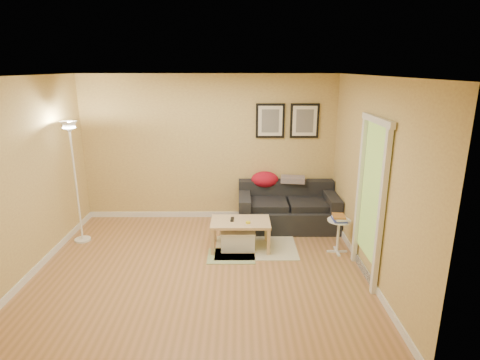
{
  "coord_description": "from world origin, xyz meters",
  "views": [
    {
      "loc": [
        0.54,
        -4.85,
        2.7
      ],
      "look_at": [
        0.55,
        0.85,
        1.05
      ],
      "focal_mm": 29.25,
      "sensor_mm": 36.0,
      "label": 1
    }
  ],
  "objects_px": {
    "side_table": "(338,236)",
    "book_stack": "(339,218)",
    "sofa": "(288,206)",
    "coffee_table": "(240,235)",
    "storage_bin": "(238,239)",
    "floor_lamp": "(76,186)"
  },
  "relations": [
    {
      "from": "side_table",
      "to": "book_stack",
      "type": "relative_size",
      "value": 2.06
    },
    {
      "from": "sofa",
      "to": "coffee_table",
      "type": "xyz_separation_m",
      "value": [
        -0.82,
        -0.85,
        -0.15
      ]
    },
    {
      "from": "sofa",
      "to": "coffee_table",
      "type": "bearing_deg",
      "value": -134.1
    },
    {
      "from": "sofa",
      "to": "storage_bin",
      "type": "distance_m",
      "value": 1.25
    },
    {
      "from": "sofa",
      "to": "book_stack",
      "type": "height_order",
      "value": "sofa"
    },
    {
      "from": "floor_lamp",
      "to": "book_stack",
      "type": "bearing_deg",
      "value": -6.35
    },
    {
      "from": "side_table",
      "to": "storage_bin",
      "type": "bearing_deg",
      "value": 175.47
    },
    {
      "from": "book_stack",
      "to": "storage_bin",
      "type": "bearing_deg",
      "value": 159.88
    },
    {
      "from": "book_stack",
      "to": "sofa",
      "type": "bearing_deg",
      "value": 107.15
    },
    {
      "from": "sofa",
      "to": "storage_bin",
      "type": "relative_size",
      "value": 3.23
    },
    {
      "from": "storage_bin",
      "to": "side_table",
      "type": "bearing_deg",
      "value": -4.53
    },
    {
      "from": "sofa",
      "to": "book_stack",
      "type": "distance_m",
      "value": 1.21
    },
    {
      "from": "side_table",
      "to": "floor_lamp",
      "type": "height_order",
      "value": "floor_lamp"
    },
    {
      "from": "side_table",
      "to": "coffee_table",
      "type": "bearing_deg",
      "value": 174.19
    },
    {
      "from": "storage_bin",
      "to": "book_stack",
      "type": "xyz_separation_m",
      "value": [
        1.5,
        -0.14,
        0.41
      ]
    },
    {
      "from": "sofa",
      "to": "side_table",
      "type": "xyz_separation_m",
      "value": [
        0.64,
        -1.0,
        -0.11
      ]
    },
    {
      "from": "sofa",
      "to": "storage_bin",
      "type": "height_order",
      "value": "sofa"
    },
    {
      "from": "side_table",
      "to": "book_stack",
      "type": "bearing_deg",
      "value": -103.01
    },
    {
      "from": "storage_bin",
      "to": "floor_lamp",
      "type": "relative_size",
      "value": 0.27
    },
    {
      "from": "floor_lamp",
      "to": "sofa",
      "type": "bearing_deg",
      "value": 9.58
    },
    {
      "from": "book_stack",
      "to": "floor_lamp",
      "type": "bearing_deg",
      "value": 158.8
    },
    {
      "from": "storage_bin",
      "to": "side_table",
      "type": "relative_size",
      "value": 1.0
    }
  ]
}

